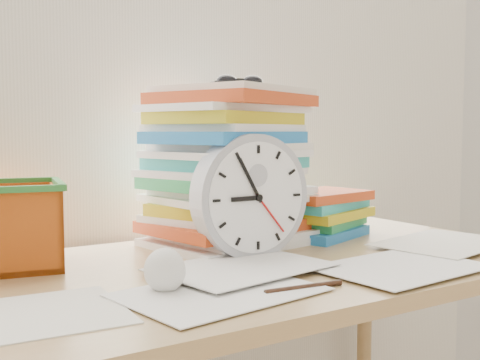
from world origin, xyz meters
TOP-DOWN VIEW (x-y plane):
  - curtain at (0.00, 1.98)m, footprint 2.40×0.01m
  - desk at (0.00, 1.60)m, footprint 1.40×0.70m
  - paper_stack at (0.09, 1.79)m, footprint 0.44×0.39m
  - clock at (0.04, 1.63)m, footprint 0.26×0.05m
  - sunglasses at (0.12, 1.78)m, footprint 0.15×0.14m
  - book_stack at (0.34, 1.76)m, footprint 0.32×0.28m
  - crumpled_ball at (-0.23, 1.48)m, footprint 0.07×0.07m
  - pen at (-0.02, 1.36)m, footprint 0.15×0.03m
  - scattered_papers at (0.00, 1.60)m, footprint 1.26×0.42m

SIDE VIEW (x-z plane):
  - desk at x=0.00m, z-range 0.30..1.05m
  - pen at x=-0.02m, z-range 0.75..0.76m
  - scattered_papers at x=0.00m, z-range 0.75..0.77m
  - crumpled_ball at x=-0.23m, z-range 0.75..0.82m
  - book_stack at x=0.34m, z-range 0.75..0.87m
  - clock at x=0.04m, z-range 0.75..1.01m
  - paper_stack at x=0.09m, z-range 0.75..1.12m
  - sunglasses at x=0.12m, z-range 1.12..1.15m
  - curtain at x=0.00m, z-range 0.05..2.55m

